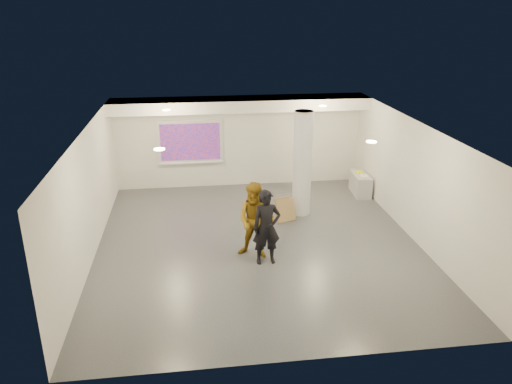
{
  "coord_description": "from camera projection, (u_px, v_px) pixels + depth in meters",
  "views": [
    {
      "loc": [
        -1.55,
        -11.28,
        5.68
      ],
      "look_at": [
        0.0,
        0.4,
        1.25
      ],
      "focal_mm": 35.0,
      "sensor_mm": 36.0,
      "label": 1
    }
  ],
  "objects": [
    {
      "name": "wall_back",
      "position": [
        240.0,
        141.0,
        16.3
      ],
      "size": [
        8.0,
        0.01,
        3.0
      ],
      "primitive_type": "cube",
      "color": "silver",
      "rests_on": "floor"
    },
    {
      "name": "woman",
      "position": [
        267.0,
        227.0,
        11.43
      ],
      "size": [
        0.68,
        0.47,
        1.79
      ],
      "primitive_type": "imported",
      "rotation": [
        0.0,
        0.0,
        0.07
      ],
      "color": "black",
      "rests_on": "floor"
    },
    {
      "name": "ceiling",
      "position": [
        258.0,
        128.0,
        11.6
      ],
      "size": [
        8.0,
        9.0,
        0.01
      ],
      "primitive_type": "cube",
      "color": "silver",
      "rests_on": "floor"
    },
    {
      "name": "wall_left",
      "position": [
        89.0,
        196.0,
        11.63
      ],
      "size": [
        0.01,
        9.0,
        3.0
      ],
      "primitive_type": "cube",
      "color": "silver",
      "rests_on": "floor"
    },
    {
      "name": "downlight_se",
      "position": [
        371.0,
        142.0,
        10.48
      ],
      "size": [
        0.22,
        0.22,
        0.02
      ],
      "primitive_type": "cylinder",
      "color": "#FACB96",
      "rests_on": "ceiling"
    },
    {
      "name": "cardboard_front",
      "position": [
        286.0,
        211.0,
        13.89
      ],
      "size": [
        0.61,
        0.39,
        0.62
      ],
      "primitive_type": "cube",
      "rotation": [
        -0.26,
        0.0,
        0.34
      ],
      "color": "olive",
      "rests_on": "floor"
    },
    {
      "name": "column",
      "position": [
        302.0,
        164.0,
        13.98
      ],
      "size": [
        0.52,
        0.52,
        3.0
      ],
      "primitive_type": "cylinder",
      "color": "silver",
      "rests_on": "floor"
    },
    {
      "name": "projection_screen",
      "position": [
        190.0,
        142.0,
        16.05
      ],
      "size": [
        2.1,
        0.13,
        1.42
      ],
      "color": "white",
      "rests_on": "wall_back"
    },
    {
      "name": "downlight_nw",
      "position": [
        166.0,
        110.0,
        13.65
      ],
      "size": [
        0.22,
        0.22,
        0.02
      ],
      "primitive_type": "cylinder",
      "color": "#FACB96",
      "rests_on": "ceiling"
    },
    {
      "name": "postit_pad",
      "position": [
        359.0,
        172.0,
        15.91
      ],
      "size": [
        0.22,
        0.28,
        0.03
      ],
      "primitive_type": "cube",
      "rotation": [
        0.0,
        0.0,
        0.1
      ],
      "color": "#FBFF00",
      "rests_on": "credenza"
    },
    {
      "name": "wall_front",
      "position": [
        296.0,
        284.0,
        7.95
      ],
      "size": [
        8.0,
        0.01,
        3.0
      ],
      "primitive_type": "cube",
      "color": "silver",
      "rests_on": "floor"
    },
    {
      "name": "cardboard_back",
      "position": [
        283.0,
        206.0,
        14.31
      ],
      "size": [
        0.51,
        0.3,
        0.52
      ],
      "primitive_type": "cube",
      "rotation": [
        -0.23,
        0.0,
        0.31
      ],
      "color": "olive",
      "rests_on": "floor"
    },
    {
      "name": "papers_stack",
      "position": [
        364.0,
        176.0,
        15.6
      ],
      "size": [
        0.26,
        0.31,
        0.02
      ],
      "primitive_type": "cube",
      "rotation": [
        0.0,
        0.0,
        -0.15
      ],
      "color": "white",
      "rests_on": "credenza"
    },
    {
      "name": "credenza",
      "position": [
        360.0,
        184.0,
        15.89
      ],
      "size": [
        0.55,
        1.16,
        0.66
      ],
      "primitive_type": "cube",
      "rotation": [
        0.0,
        0.0,
        -0.07
      ],
      "color": "#A0A4A6",
      "rests_on": "floor"
    },
    {
      "name": "downlight_ne",
      "position": [
        323.0,
        106.0,
        14.2
      ],
      "size": [
        0.22,
        0.22,
        0.02
      ],
      "primitive_type": "cylinder",
      "color": "#FACB96",
      "rests_on": "ceiling"
    },
    {
      "name": "soffit_band",
      "position": [
        241.0,
        104.0,
        15.33
      ],
      "size": [
        8.0,
        1.1,
        0.36
      ],
      "primitive_type": "cube",
      "color": "white",
      "rests_on": "ceiling"
    },
    {
      "name": "man",
      "position": [
        256.0,
        221.0,
        11.71
      ],
      "size": [
        1.1,
        1.0,
        1.86
      ],
      "primitive_type": "imported",
      "rotation": [
        0.0,
        0.0,
        -0.4
      ],
      "color": "#886214",
      "rests_on": "floor"
    },
    {
      "name": "downlight_sw",
      "position": [
        159.0,
        149.0,
        9.94
      ],
      "size": [
        0.22,
        0.22,
        0.02
      ],
      "primitive_type": "cylinder",
      "color": "#FACB96",
      "rests_on": "ceiling"
    },
    {
      "name": "wall_right",
      "position": [
        414.0,
        181.0,
        12.62
      ],
      "size": [
        0.01,
        9.0,
        3.0
      ],
      "primitive_type": "cube",
      "color": "silver",
      "rests_on": "floor"
    },
    {
      "name": "floor",
      "position": [
        258.0,
        244.0,
        12.65
      ],
      "size": [
        8.0,
        9.0,
        0.01
      ],
      "primitive_type": "cube",
      "color": "#383A40",
      "rests_on": "ground"
    }
  ]
}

